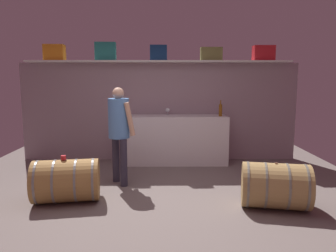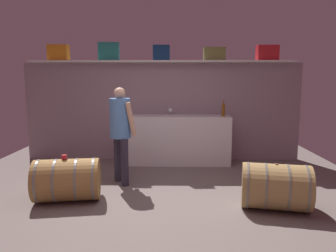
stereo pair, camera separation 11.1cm
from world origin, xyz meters
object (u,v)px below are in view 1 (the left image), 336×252
object	(u,v)px
toolcase_red	(263,53)
winemaker_pouring	(119,125)
wine_bottle_amber	(220,110)
wine_glass	(168,110)
toolcase_navy	(158,53)
toolcase_olive	(211,54)
wine_barrel_near	(66,181)
work_cabinet	(177,140)
toolcase_orange	(54,53)
toolcase_teal	(106,51)
tasting_cup	(63,158)
wine_barrel_far	(275,186)

from	to	relation	value
toolcase_red	winemaker_pouring	distance (m)	3.24
winemaker_pouring	wine_bottle_amber	bearing A→B (deg)	89.05
wine_glass	winemaker_pouring	size ratio (longest dim) A/B	0.09
toolcase_navy	wine_bottle_amber	xyz separation A→B (m)	(1.19, -0.28, -1.08)
toolcase_olive	wine_barrel_near	world-z (taller)	toolcase_olive
work_cabinet	wine_bottle_amber	size ratio (longest dim) A/B	6.39
toolcase_orange	toolcase_red	world-z (taller)	toolcase_orange
toolcase_orange	wine_glass	bearing A→B (deg)	-3.10
winemaker_pouring	toolcase_teal	bearing A→B (deg)	162.88
wine_glass	wine_bottle_amber	bearing A→B (deg)	-13.66
winemaker_pouring	tasting_cup	bearing A→B (deg)	-74.91
toolcase_teal	toolcase_navy	world-z (taller)	toolcase_teal
work_cabinet	wine_glass	world-z (taller)	wine_glass
tasting_cup	wine_barrel_near	bearing A→B (deg)	-0.00
toolcase_orange	winemaker_pouring	world-z (taller)	toolcase_orange
toolcase_orange	winemaker_pouring	distance (m)	2.37
wine_bottle_amber	wine_barrel_far	xyz separation A→B (m)	(0.35, -2.15, -0.78)
work_cabinet	tasting_cup	world-z (taller)	work_cabinet
toolcase_teal	wine_glass	xyz separation A→B (m)	(1.20, -0.03, -1.14)
work_cabinet	wine_bottle_amber	distance (m)	1.03
wine_bottle_amber	work_cabinet	bearing A→B (deg)	173.73
toolcase_red	tasting_cup	size ratio (longest dim) A/B	5.89
wine_bottle_amber	tasting_cup	world-z (taller)	wine_bottle_amber
toolcase_orange	wine_barrel_far	bearing A→B (deg)	-36.61
wine_barrel_far	winemaker_pouring	bearing A→B (deg)	166.49
wine_glass	winemaker_pouring	distance (m)	1.60
wine_barrel_near	tasting_cup	xyz separation A→B (m)	(-0.02, 0.00, 0.32)
toolcase_navy	wine_barrel_near	distance (m)	3.11
wine_bottle_amber	wine_glass	world-z (taller)	wine_bottle_amber
toolcase_orange	wine_barrel_near	xyz separation A→B (m)	(0.81, -2.19, -1.87)
wine_barrel_far	toolcase_olive	bearing A→B (deg)	113.36
work_cabinet	tasting_cup	distance (m)	2.55
wine_bottle_amber	wine_glass	xyz separation A→B (m)	(-1.01, 0.25, -0.04)
wine_barrel_near	toolcase_navy	bearing A→B (deg)	52.53
wine_barrel_far	winemaker_pouring	world-z (taller)	winemaker_pouring
toolcase_teal	toolcase_navy	size ratio (longest dim) A/B	1.23
toolcase_orange	wine_bottle_amber	size ratio (longest dim) A/B	1.24
toolcase_navy	wine_barrel_far	xyz separation A→B (m)	(1.54, -2.44, -1.86)
toolcase_olive	wine_glass	distance (m)	1.39
toolcase_olive	wine_bottle_amber	size ratio (longest dim) A/B	1.35
toolcase_olive	work_cabinet	size ratio (longest dim) A/B	0.21
toolcase_red	work_cabinet	bearing A→B (deg)	-173.29
toolcase_teal	tasting_cup	distance (m)	2.70
toolcase_orange	toolcase_teal	world-z (taller)	toolcase_teal
toolcase_teal	toolcase_navy	xyz separation A→B (m)	(1.02, 0.00, -0.03)
wine_barrel_near	winemaker_pouring	size ratio (longest dim) A/B	0.61
toolcase_navy	wine_barrel_far	bearing A→B (deg)	-60.14
wine_glass	toolcase_teal	bearing A→B (deg)	178.34
toolcase_orange	work_cabinet	xyz separation A→B (m)	(2.37, -0.19, -1.69)
toolcase_teal	wine_barrel_near	size ratio (longest dim) A/B	0.43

